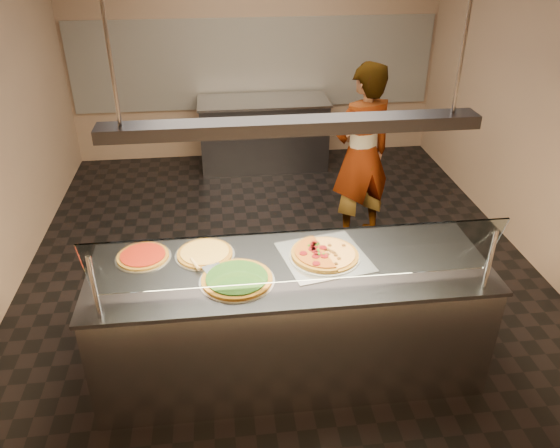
{
  "coord_description": "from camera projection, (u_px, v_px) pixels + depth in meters",
  "views": [
    {
      "loc": [
        -0.55,
        -4.5,
        3.04
      ],
      "look_at": [
        -0.13,
        -0.94,
        1.02
      ],
      "focal_mm": 35.0,
      "sensor_mm": 36.0,
      "label": 1
    }
  ],
  "objects": [
    {
      "name": "prep_table",
      "position": [
        264.0,
        133.0,
        7.42
      ],
      "size": [
        1.73,
        0.74,
        0.93
      ],
      "color": "#38383D",
      "rests_on": "ground"
    },
    {
      "name": "serving_counter",
      "position": [
        290.0,
        320.0,
        4.0
      ],
      "size": [
        2.77,
        0.94,
        0.93
      ],
      "color": "#B7B7BC",
      "rests_on": "ground"
    },
    {
      "name": "wall_right",
      "position": [
        555.0,
        111.0,
        4.96
      ],
      "size": [
        0.02,
        6.0,
        3.0
      ],
      "primitive_type": "cube",
      "color": "#997E62",
      "rests_on": "ground"
    },
    {
      "name": "ground",
      "position": [
        281.0,
        267.0,
        5.45
      ],
      "size": [
        5.0,
        6.0,
        0.02
      ],
      "primitive_type": "cube",
      "color": "black",
      "rests_on": "ground"
    },
    {
      "name": "pizza_cheese",
      "position": [
        205.0,
        253.0,
        3.9
      ],
      "size": [
        0.43,
        0.43,
        0.03
      ],
      "color": "silver",
      "rests_on": "serving_counter"
    },
    {
      "name": "half_pizza_pepperoni",
      "position": [
        309.0,
        253.0,
        3.86
      ],
      "size": [
        0.33,
        0.51,
        0.05
      ],
      "color": "brown",
      "rests_on": "perforated_tray"
    },
    {
      "name": "half_pizza_sausage",
      "position": [
        340.0,
        253.0,
        3.88
      ],
      "size": [
        0.33,
        0.51,
        0.04
      ],
      "color": "brown",
      "rests_on": "perforated_tray"
    },
    {
      "name": "perforated_tray",
      "position": [
        324.0,
        256.0,
        3.88
      ],
      "size": [
        0.68,
        0.68,
        0.01
      ],
      "color": "silver",
      "rests_on": "serving_counter"
    },
    {
      "name": "lamp_rod_right",
      "position": [
        467.0,
        27.0,
        3.1
      ],
      "size": [
        0.02,
        0.02,
        1.01
      ],
      "primitive_type": "cylinder",
      "color": "#B7B7BC",
      "rests_on": "ceiling"
    },
    {
      "name": "heat_lamp_housing",
      "position": [
        292.0,
        126.0,
        3.27
      ],
      "size": [
        2.3,
        0.18,
        0.08
      ],
      "primitive_type": "cube",
      "color": "#38383D",
      "rests_on": "ceiling"
    },
    {
      "name": "sneeze_guard",
      "position": [
        298.0,
        258.0,
        3.33
      ],
      "size": [
        2.53,
        0.18,
        0.54
      ],
      "color": "#B7B7BC",
      "rests_on": "serving_counter"
    },
    {
      "name": "pizza_spatula",
      "position": [
        202.0,
        265.0,
        3.74
      ],
      "size": [
        0.24,
        0.21,
        0.02
      ],
      "color": "#B7B7BC",
      "rests_on": "pizza_spinach"
    },
    {
      "name": "wall_back",
      "position": [
        254.0,
        48.0,
        7.3
      ],
      "size": [
        5.0,
        0.02,
        3.0
      ],
      "primitive_type": "cube",
      "color": "#997E62",
      "rests_on": "ground"
    },
    {
      "name": "tile_band",
      "position": [
        255.0,
        64.0,
        7.38
      ],
      "size": [
        4.9,
        0.02,
        1.2
      ],
      "primitive_type": "cube",
      "color": "silver",
      "rests_on": "wall_back"
    },
    {
      "name": "worker",
      "position": [
        362.0,
        155.0,
        5.51
      ],
      "size": [
        0.8,
        0.66,
        1.88
      ],
      "primitive_type": "imported",
      "rotation": [
        0.0,
        0.0,
        3.49
      ],
      "color": "#2A2833",
      "rests_on": "ground"
    },
    {
      "name": "wall_front",
      "position": [
        377.0,
        376.0,
        2.1
      ],
      "size": [
        5.0,
        0.02,
        3.0
      ],
      "primitive_type": "cube",
      "color": "#997E62",
      "rests_on": "ground"
    },
    {
      "name": "pizza_tomato",
      "position": [
        143.0,
        256.0,
        3.87
      ],
      "size": [
        0.39,
        0.39,
        0.03
      ],
      "color": "silver",
      "rests_on": "serving_counter"
    },
    {
      "name": "lamp_rod_left",
      "position": [
        107.0,
        35.0,
        2.9
      ],
      "size": [
        0.02,
        0.02,
        1.01
      ],
      "primitive_type": "cylinder",
      "color": "#B7B7BC",
      "rests_on": "ceiling"
    },
    {
      "name": "pizza_spinach",
      "position": [
        237.0,
        279.0,
        3.62
      ],
      "size": [
        0.5,
        0.5,
        0.03
      ],
      "color": "silver",
      "rests_on": "serving_counter"
    }
  ]
}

